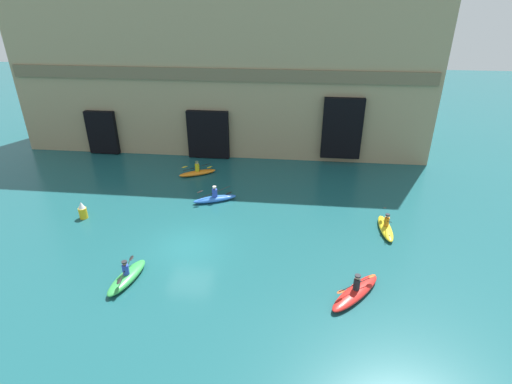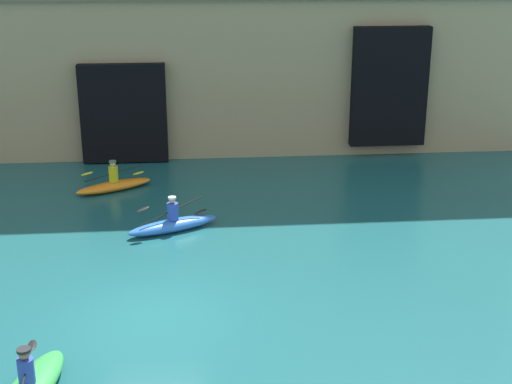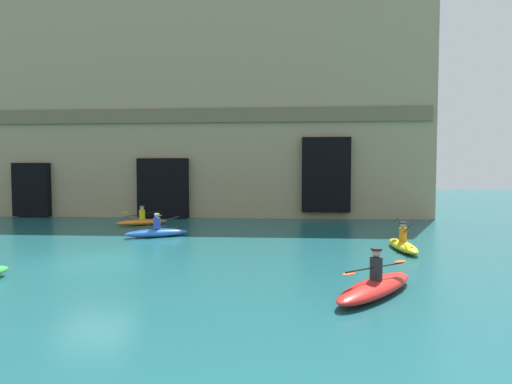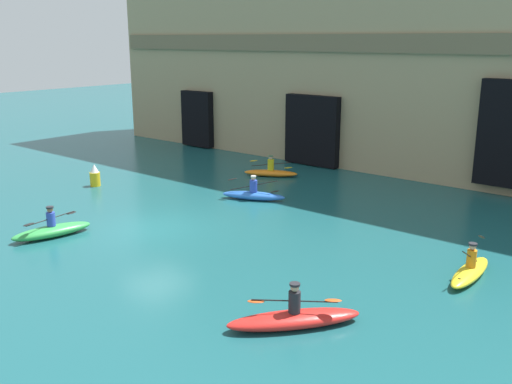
% 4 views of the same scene
% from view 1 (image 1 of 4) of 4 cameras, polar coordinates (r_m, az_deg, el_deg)
% --- Properties ---
extents(ground_plane, '(120.00, 120.00, 0.00)m').
position_cam_1_polar(ground_plane, '(22.79, -9.68, -7.74)').
color(ground_plane, '#195156').
extents(cliff_bluff, '(34.50, 7.65, 15.89)m').
position_cam_1_polar(cliff_bluff, '(36.02, -4.60, 18.91)').
color(cliff_bluff, '#9E8966').
rests_on(cliff_bluff, ground).
extents(kayak_blue, '(2.96, 1.81, 1.14)m').
position_cam_1_polar(kayak_blue, '(27.12, -5.88, -0.88)').
color(kayak_blue, blue).
rests_on(kayak_blue, ground).
extents(kayak_yellow, '(0.76, 2.92, 1.23)m').
position_cam_1_polar(kayak_yellow, '(24.96, 18.02, -4.85)').
color(kayak_yellow, yellow).
rests_on(kayak_yellow, ground).
extents(kayak_red, '(2.86, 3.27, 1.21)m').
position_cam_1_polar(kayak_red, '(19.71, 14.04, -13.67)').
color(kayak_red, red).
rests_on(kayak_red, ground).
extents(kayak_orange, '(2.86, 2.00, 1.14)m').
position_cam_1_polar(kayak_orange, '(31.26, -8.36, 2.82)').
color(kayak_orange, orange).
rests_on(kayak_orange, ground).
extents(kayak_green, '(1.43, 3.06, 1.17)m').
position_cam_1_polar(kayak_green, '(20.96, -17.96, -11.43)').
color(kayak_green, green).
rests_on(kayak_green, ground).
extents(marker_buoy, '(0.50, 0.50, 1.13)m').
position_cam_1_polar(marker_buoy, '(27.16, -23.54, -2.46)').
color(marker_buoy, yellow).
rests_on(marker_buoy, ground).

